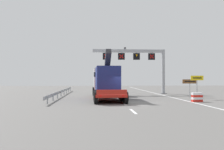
{
  "coord_description": "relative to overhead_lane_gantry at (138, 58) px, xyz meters",
  "views": [
    {
      "loc": [
        -3.27,
        -23.4,
        2.3
      ],
      "look_at": [
        -0.96,
        8.18,
        2.72
      ],
      "focal_mm": 40.56,
      "sensor_mm": 36.0,
      "label": 1
    }
  ],
  "objects": [
    {
      "name": "ground",
      "position": [
        -3.37,
        -13.77,
        -5.32
      ],
      "size": [
        112.0,
        112.0,
        0.0
      ],
      "primitive_type": "plane",
      "color": "slate"
    },
    {
      "name": "exit_sign_yellow",
      "position": [
        4.95,
        -9.63,
        -3.35
      ],
      "size": [
        1.45,
        0.15,
        2.6
      ],
      "color": "#9EA0A5",
      "rests_on": "ground"
    },
    {
      "name": "overhead_lane_gantry",
      "position": [
        0.0,
        0.0,
        0.0
      ],
      "size": [
        11.02,
        0.9,
        6.91
      ],
      "color": "#9EA0A5",
      "rests_on": "ground"
    },
    {
      "name": "heavy_haul_truck_red",
      "position": [
        -5.21,
        -7.15,
        -3.33
      ],
      "size": [
        3.24,
        14.1,
        5.3
      ],
      "color": "red",
      "rests_on": "ground"
    },
    {
      "name": "guardrail_left",
      "position": [
        -10.8,
        -3.08,
        -4.76
      ],
      "size": [
        0.13,
        25.4,
        0.76
      ],
      "color": "#999EA3",
      "rests_on": "ground"
    },
    {
      "name": "crash_barrier_striped",
      "position": [
        3.51,
        -13.01,
        -4.87
      ],
      "size": [
        1.03,
        0.56,
        0.9
      ],
      "color": "red",
      "rests_on": "ground"
    },
    {
      "name": "edge_line_right",
      "position": [
        2.83,
        -1.77,
        -5.32
      ],
      "size": [
        0.2,
        63.0,
        0.01
      ],
      "primitive_type": "cube",
      "color": "silver",
      "rests_on": "ground"
    },
    {
      "name": "lane_markings",
      "position": [
        -3.88,
        1.26,
        -5.32
      ],
      "size": [
        0.2,
        44.68,
        0.01
      ],
      "color": "silver",
      "rests_on": "ground"
    },
    {
      "name": "tourist_info_sign_brown",
      "position": [
        5.16,
        -6.97,
        -3.63
      ],
      "size": [
        1.86,
        0.15,
        2.18
      ],
      "color": "#9EA0A5",
      "rests_on": "ground"
    }
  ]
}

